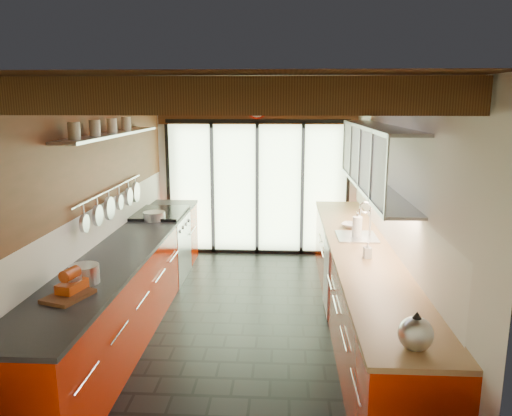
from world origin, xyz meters
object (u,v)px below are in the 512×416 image
Objects in this scene: paper_towel at (357,228)px; soap_bottle at (368,250)px; bowl at (351,226)px; kettle at (416,332)px; stand_mixer at (72,283)px.

paper_towel is 1.81× the size of soap_bottle.
paper_towel is at bearing -90.00° from bowl.
paper_towel reaches higher than kettle.
paper_towel is at bearing 90.00° from soap_bottle.
stand_mixer is 0.94× the size of paper_towel.
soap_bottle is (0.00, -0.75, -0.04)m from paper_towel.
paper_towel is 0.75m from soap_bottle.
bowl is at bearing 90.00° from paper_towel.
bowl is (2.54, 2.31, -0.06)m from stand_mixer.
kettle reaches higher than soap_bottle.
bowl is at bearing 90.00° from soap_bottle.
soap_bottle is 0.68× the size of bowl.
kettle is at bearing -90.00° from paper_towel.
soap_bottle is at bearing 23.29° from stand_mixer.
kettle is 3.08m from bowl.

